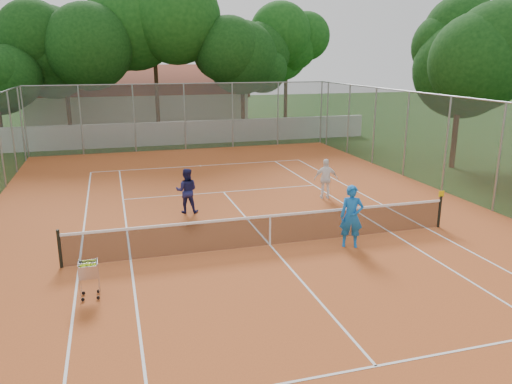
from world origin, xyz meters
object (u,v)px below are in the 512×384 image
object	(u,v)px
clubhouse	(139,99)
player_near	(351,216)
ball_hopper	(89,279)
player_far_left	(187,191)
tennis_net	(270,230)
player_far_right	(326,179)

from	to	relation	value
clubhouse	player_near	distance (m)	30.10
ball_hopper	player_near	bearing A→B (deg)	16.44
player_far_left	player_near	bearing A→B (deg)	146.16
clubhouse	tennis_net	bearing A→B (deg)	-86.05
tennis_net	player_far_left	bearing A→B (deg)	115.33
player_far_left	player_far_right	xyz separation A→B (m)	(5.65, 0.34, -0.02)
clubhouse	ball_hopper	bearing A→B (deg)	-95.75
ball_hopper	player_far_left	bearing A→B (deg)	68.53
player_near	ball_hopper	xyz separation A→B (m)	(-7.42, -1.28, -0.46)
tennis_net	ball_hopper	size ratio (longest dim) A/B	12.40
tennis_net	ball_hopper	bearing A→B (deg)	-158.21
player_far_left	ball_hopper	xyz separation A→B (m)	(-3.23, -6.05, -0.34)
player_near	player_far_left	bearing A→B (deg)	154.40
player_far_right	tennis_net	bearing A→B (deg)	64.11
clubhouse	ball_hopper	world-z (taller)	clubhouse
tennis_net	player_far_right	world-z (taller)	player_far_right
player_near	player_far_left	size ratio (longest dim) A/B	1.14
tennis_net	clubhouse	world-z (taller)	clubhouse
tennis_net	clubhouse	size ratio (longest dim) A/B	0.72
player_far_left	player_far_right	world-z (taller)	player_far_left
player_near	player_far_right	world-z (taller)	player_near
tennis_net	ball_hopper	world-z (taller)	tennis_net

